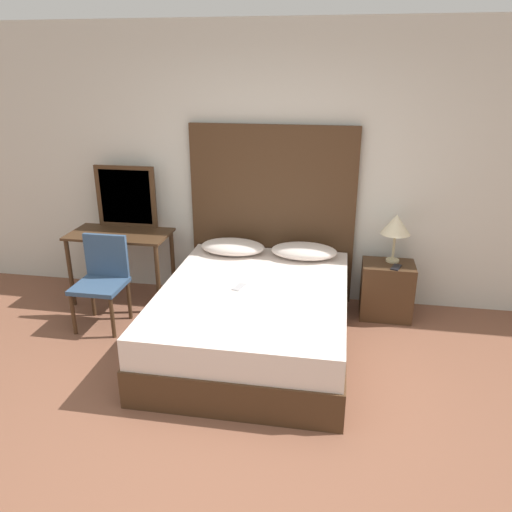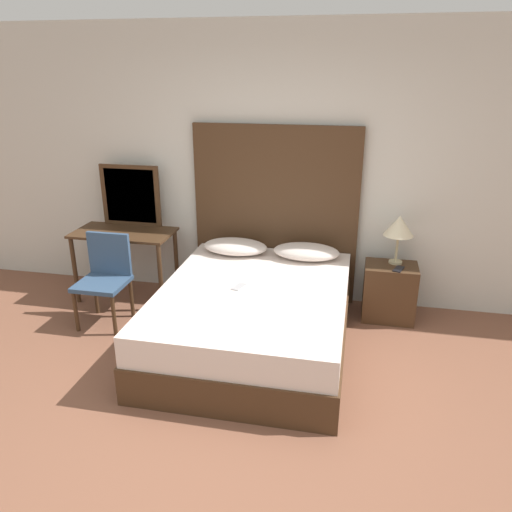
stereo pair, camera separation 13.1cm
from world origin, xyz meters
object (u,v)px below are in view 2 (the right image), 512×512
at_px(table_lamp, 399,227).
at_px(phone_on_nightstand, 399,269).
at_px(bed, 254,318).
at_px(vanity_desk, 124,243).
at_px(chair, 105,274).
at_px(phone_on_bed, 239,287).
at_px(nightstand, 389,292).

relative_size(table_lamp, phone_on_nightstand, 2.81).
xyz_separation_m(bed, vanity_desk, (-1.49, 0.69, 0.33)).
bearing_deg(table_lamp, chair, -166.00).
relative_size(bed, phone_on_bed, 12.37).
distance_m(table_lamp, phone_on_nightstand, 0.39).
relative_size(phone_on_bed, chair, 0.19).
xyz_separation_m(bed, phone_on_bed, (-0.12, -0.01, 0.28)).
distance_m(bed, phone_on_nightstand, 1.42).
height_order(bed, phone_on_bed, phone_on_bed).
relative_size(vanity_desk, chair, 1.19).
bearing_deg(chair, table_lamp, 14.00).
relative_size(nightstand, table_lamp, 1.18).
bearing_deg(table_lamp, nightstand, -115.18).
bearing_deg(table_lamp, phone_on_bed, -147.16).
height_order(nightstand, phone_on_nightstand, phone_on_nightstand).
bearing_deg(phone_on_bed, nightstand, 31.23).
bearing_deg(table_lamp, vanity_desk, -176.79).
distance_m(nightstand, chair, 2.68).
bearing_deg(chair, phone_on_nightstand, 10.58).
distance_m(phone_on_bed, chair, 1.34).
distance_m(nightstand, vanity_desk, 2.67).
relative_size(nightstand, chair, 0.65).
relative_size(bed, vanity_desk, 2.03).
bearing_deg(phone_on_nightstand, phone_on_bed, -152.80).
bearing_deg(bed, nightstand, 33.62).
height_order(phone_on_bed, vanity_desk, vanity_desk).
relative_size(phone_on_bed, phone_on_nightstand, 0.99).
height_order(table_lamp, phone_on_nightstand, table_lamp).
bearing_deg(nightstand, chair, -167.32).
bearing_deg(bed, vanity_desk, 155.17).
xyz_separation_m(nightstand, phone_on_nightstand, (0.06, -0.09, 0.28)).
distance_m(nightstand, phone_on_nightstand, 0.30).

